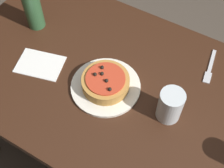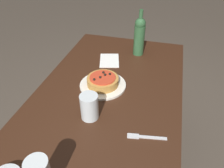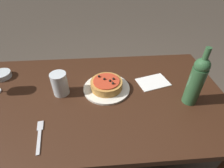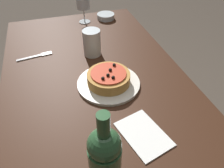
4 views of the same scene
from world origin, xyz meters
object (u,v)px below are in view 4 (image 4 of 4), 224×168
at_px(wine_glass, 83,4).
at_px(pizza, 109,78).
at_px(dining_table, 96,94).
at_px(wine_bottle, 105,166).
at_px(water_cup, 92,43).
at_px(side_bowl, 106,16).
at_px(fork, 37,56).
at_px(dinner_plate, 109,83).

bearing_deg(wine_glass, pizza, -2.03).
xyz_separation_m(dining_table, wine_bottle, (0.48, -0.08, 0.23)).
distance_m(wine_glass, wine_bottle, 1.06).
relative_size(water_cup, side_bowl, 1.15).
height_order(water_cup, fork, water_cup).
height_order(side_bowl, fork, side_bowl).
bearing_deg(dinner_plate, wine_glass, 177.97).
xyz_separation_m(dinner_plate, fork, (-0.31, -0.28, -0.00)).
bearing_deg(dining_table, wine_glass, 173.33).
relative_size(dining_table, pizza, 7.93).
xyz_separation_m(wine_bottle, side_bowl, (-1.06, 0.29, -0.12)).
distance_m(wine_glass, water_cup, 0.38).
relative_size(dining_table, wine_bottle, 4.52).
distance_m(dinner_plate, side_bowl, 0.66).
relative_size(dinner_plate, wine_bottle, 0.84).
relative_size(dinner_plate, pizza, 1.48).
bearing_deg(side_bowl, dining_table, -19.69).
bearing_deg(wine_bottle, dining_table, 169.99).
height_order(pizza, side_bowl, pizza).
height_order(wine_glass, side_bowl, wine_glass).
height_order(wine_glass, wine_bottle, wine_bottle).
bearing_deg(wine_bottle, pizza, 163.09).
height_order(dining_table, pizza, pizza).
bearing_deg(side_bowl, pizza, -14.43).
height_order(dinner_plate, fork, dinner_plate).
bearing_deg(wine_bottle, water_cup, 170.16).
xyz_separation_m(wine_glass, water_cup, (0.38, -0.03, -0.05)).
distance_m(dining_table, wine_glass, 0.61).
xyz_separation_m(dining_table, dinner_plate, (0.05, 0.04, 0.10)).
xyz_separation_m(wine_glass, fork, (0.32, -0.30, -0.11)).
bearing_deg(wine_glass, wine_bottle, -8.20).
relative_size(wine_glass, wine_bottle, 0.51).
bearing_deg(dining_table, fork, -136.76).
bearing_deg(wine_bottle, wine_glass, 171.80).
relative_size(pizza, wine_bottle, 0.57).
relative_size(side_bowl, fork, 0.64).
height_order(water_cup, side_bowl, water_cup).
bearing_deg(wine_glass, fork, -43.59).
distance_m(pizza, wine_glass, 0.63).
xyz_separation_m(dining_table, side_bowl, (-0.58, 0.21, 0.11)).
bearing_deg(fork, side_bowl, 27.51).
distance_m(wine_bottle, side_bowl, 1.11).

